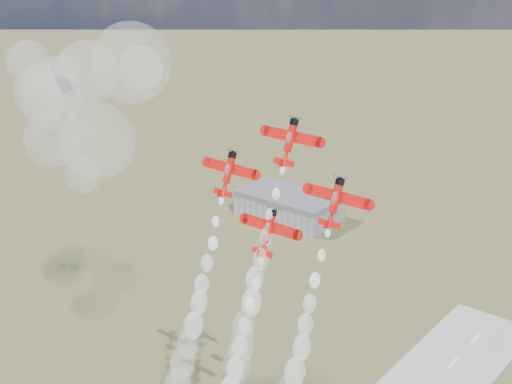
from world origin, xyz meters
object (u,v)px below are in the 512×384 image
object	(u,v)px
hangar	(289,206)
plane_right	(335,201)
plane_slot	(268,231)
plane_lead	(290,141)
plane_left	(228,172)

from	to	relation	value
hangar	plane_right	distance (m)	226.11
hangar	plane_slot	size ratio (longest dim) A/B	3.61
plane_right	hangar	bearing A→B (deg)	127.92
plane_lead	plane_left	bearing A→B (deg)	-165.34
plane_slot	plane_right	bearing A→B (deg)	14.66
plane_lead	plane_left	world-z (taller)	plane_lead
plane_lead	plane_right	bearing A→B (deg)	-14.66
hangar	plane_left	bearing A→B (deg)	-58.37
plane_lead	plane_right	xyz separation A→B (m)	(13.48, -3.53, -8.75)
plane_left	plane_right	world-z (taller)	same
hangar	plane_right	bearing A→B (deg)	-52.08
plane_slot	hangar	bearing A→B (deg)	124.33
plane_left	plane_right	xyz separation A→B (m)	(26.96, 0.00, 0.00)
hangar	plane_lead	xyz separation A→B (m)	(115.27, -161.73, 93.85)
plane_right	plane_slot	bearing A→B (deg)	-165.34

